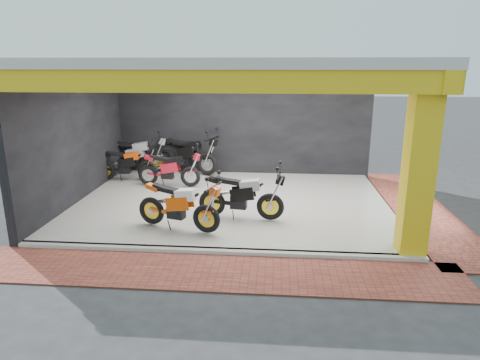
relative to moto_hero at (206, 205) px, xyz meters
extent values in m
plane|color=#2D2D30|center=(0.31, 0.26, -0.74)|extent=(80.00, 80.00, 0.00)
cube|color=beige|center=(0.31, 2.26, -0.69)|extent=(8.00, 6.00, 0.10)
cube|color=beige|center=(0.31, 2.26, 2.86)|extent=(8.40, 6.40, 0.20)
cube|color=black|center=(0.31, 5.36, 1.01)|extent=(8.20, 0.20, 3.50)
cube|color=black|center=(-3.79, 2.26, 1.01)|extent=(0.20, 6.20, 3.50)
cube|color=gold|center=(4.06, -0.49, 1.01)|extent=(0.50, 0.50, 3.50)
cube|color=gold|center=(0.31, -0.74, 2.56)|extent=(8.40, 0.30, 0.40)
cube|color=gold|center=(4.31, 2.26, 2.56)|extent=(0.30, 6.40, 0.40)
cube|color=beige|center=(0.31, -0.76, -0.69)|extent=(8.00, 0.20, 0.10)
cube|color=#9C4733|center=(0.31, -1.54, -0.72)|extent=(9.00, 1.40, 0.03)
cube|color=#9C4733|center=(5.11, 2.26, -0.72)|extent=(1.40, 7.00, 0.03)
camera|label=1|loc=(1.43, -8.38, 2.89)|focal=32.00mm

